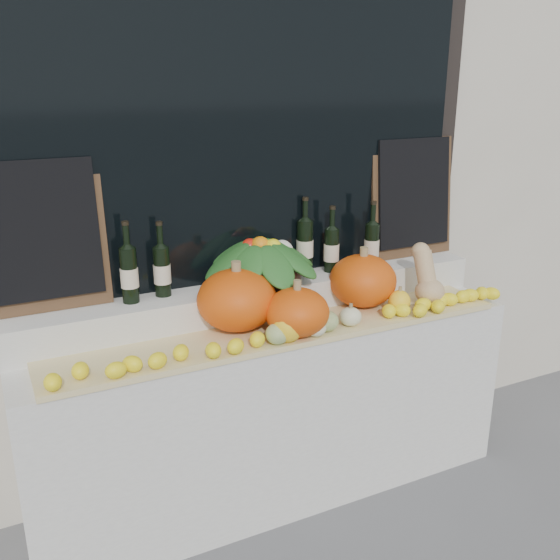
% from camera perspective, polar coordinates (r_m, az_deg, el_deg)
% --- Properties ---
extents(storefront_facade, '(7.00, 0.94, 4.50)m').
position_cam_1_polar(storefront_facade, '(3.32, -6.60, 22.98)').
color(storefront_facade, beige).
rests_on(storefront_facade, ground).
extents(display_sill, '(2.30, 0.55, 0.88)m').
position_cam_1_polar(display_sill, '(3.06, -0.63, -11.76)').
color(display_sill, silver).
rests_on(display_sill, ground).
extents(rear_tier, '(2.30, 0.25, 0.16)m').
position_cam_1_polar(rear_tier, '(2.96, -1.92, -1.70)').
color(rear_tier, silver).
rests_on(rear_tier, display_sill).
extents(straw_bedding, '(2.10, 0.32, 0.02)m').
position_cam_1_polar(straw_bedding, '(2.75, 0.46, -4.79)').
color(straw_bedding, tan).
rests_on(straw_bedding, display_sill).
extents(pumpkin_left, '(0.44, 0.44, 0.27)m').
position_cam_1_polar(pumpkin_left, '(2.72, -3.96, -1.81)').
color(pumpkin_left, '#E1520B').
rests_on(pumpkin_left, straw_bedding).
extents(pumpkin_right, '(0.33, 0.33, 0.25)m').
position_cam_1_polar(pumpkin_right, '(3.01, 7.57, -0.05)').
color(pumpkin_right, '#E1520B').
rests_on(pumpkin_right, straw_bedding).
extents(pumpkin_center, '(0.34, 0.34, 0.21)m').
position_cam_1_polar(pumpkin_center, '(2.66, 1.57, -2.95)').
color(pumpkin_center, '#E1520B').
rests_on(pumpkin_center, straw_bedding).
extents(butternut_squash, '(0.14, 0.21, 0.29)m').
position_cam_1_polar(butternut_squash, '(3.10, 13.28, 0.10)').
color(butternut_squash, tan).
rests_on(butternut_squash, straw_bedding).
extents(decorative_gourds, '(0.77, 0.18, 0.16)m').
position_cam_1_polar(decorative_gourds, '(2.71, 4.02, -3.72)').
color(decorative_gourds, '#3D7122').
rests_on(decorative_gourds, straw_bedding).
extents(lemon_heap, '(2.20, 0.16, 0.06)m').
position_cam_1_polar(lemon_heap, '(2.65, 1.53, -4.76)').
color(lemon_heap, yellow).
rests_on(lemon_heap, straw_bedding).
extents(produce_bowl, '(0.58, 0.58, 0.24)m').
position_cam_1_polar(produce_bowl, '(2.89, -1.80, 1.79)').
color(produce_bowl, black).
rests_on(produce_bowl, rear_tier).
extents(wine_bottle_far_left, '(0.08, 0.08, 0.36)m').
position_cam_1_polar(wine_bottle_far_left, '(2.72, -13.62, 0.53)').
color(wine_bottle_far_left, black).
rests_on(wine_bottle_far_left, rear_tier).
extents(wine_bottle_near_left, '(0.08, 0.08, 0.33)m').
position_cam_1_polar(wine_bottle_near_left, '(2.78, -10.74, 0.87)').
color(wine_bottle_near_left, black).
rests_on(wine_bottle_near_left, rear_tier).
extents(wine_bottle_tall, '(0.08, 0.08, 0.37)m').
position_cam_1_polar(wine_bottle_tall, '(3.06, 2.28, 3.17)').
color(wine_bottle_tall, black).
rests_on(wine_bottle_tall, rear_tier).
extents(wine_bottle_near_right, '(0.08, 0.08, 0.33)m').
position_cam_1_polar(wine_bottle_near_right, '(3.08, 4.72, 2.82)').
color(wine_bottle_near_right, black).
rests_on(wine_bottle_near_right, rear_tier).
extents(wine_bottle_far_right, '(0.08, 0.08, 0.34)m').
position_cam_1_polar(wine_bottle_far_right, '(3.16, 8.38, 3.20)').
color(wine_bottle_far_right, black).
rests_on(wine_bottle_far_right, rear_tier).
extents(chalkboard_left, '(0.50, 0.09, 0.62)m').
position_cam_1_polar(chalkboard_left, '(2.68, -20.89, 3.94)').
color(chalkboard_left, '#4C331E').
rests_on(chalkboard_left, rear_tier).
extents(chalkboard_right, '(0.50, 0.09, 0.62)m').
position_cam_1_polar(chalkboard_right, '(3.37, 12.07, 7.54)').
color(chalkboard_right, '#4C331E').
rests_on(chalkboard_right, rear_tier).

